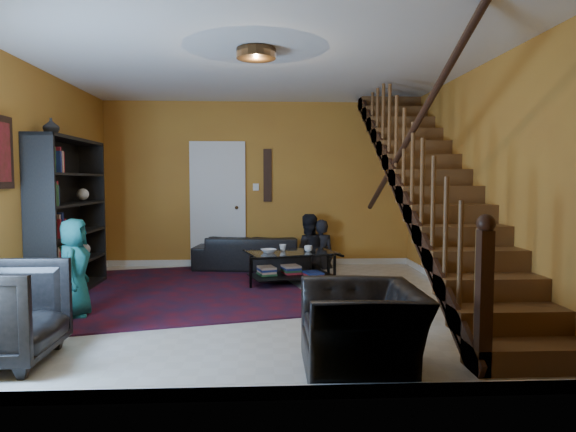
% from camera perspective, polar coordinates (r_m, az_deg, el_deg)
% --- Properties ---
extents(floor, '(5.50, 5.50, 0.00)m').
position_cam_1_polar(floor, '(6.25, -3.37, -9.59)').
color(floor, beige).
rests_on(floor, ground).
extents(room, '(5.50, 5.50, 5.50)m').
position_cam_1_polar(room, '(7.67, -13.36, -6.76)').
color(room, '#BC7F29').
rests_on(room, ground).
extents(staircase, '(0.95, 5.02, 3.18)m').
position_cam_1_polar(staircase, '(6.42, 15.92, 3.23)').
color(staircase, brown).
rests_on(staircase, floor).
extents(bookshelf, '(0.35, 1.80, 2.00)m').
position_cam_1_polar(bookshelf, '(7.13, -23.07, -0.36)').
color(bookshelf, black).
rests_on(bookshelf, floor).
extents(door, '(0.82, 0.05, 2.05)m').
position_cam_1_polar(door, '(8.84, -7.79, 1.10)').
color(door, silver).
rests_on(door, floor).
extents(wall_hanging, '(0.14, 0.03, 0.90)m').
position_cam_1_polar(wall_hanging, '(8.81, -2.29, 4.53)').
color(wall_hanging, black).
rests_on(wall_hanging, room).
extents(ceiling_fixture, '(0.40, 0.40, 0.10)m').
position_cam_1_polar(ceiling_fixture, '(5.43, -3.57, 17.55)').
color(ceiling_fixture, '#3F2814').
rests_on(ceiling_fixture, room).
extents(rug, '(3.86, 4.18, 0.02)m').
position_cam_1_polar(rug, '(7.05, -12.00, -8.02)').
color(rug, '#430C18').
rests_on(rug, floor).
extents(sofa, '(1.99, 0.98, 0.56)m').
position_cam_1_polar(sofa, '(8.46, -3.82, -4.08)').
color(sofa, black).
rests_on(sofa, floor).
extents(armchair_right, '(0.89, 1.01, 0.65)m').
position_cam_1_polar(armchair_right, '(4.06, 8.23, -12.35)').
color(armchair_right, black).
rests_on(armchair_right, floor).
extents(person_adult_a, '(0.48, 0.33, 1.27)m').
position_cam_1_polar(person_adult_a, '(8.58, 3.59, -4.61)').
color(person_adult_a, black).
rests_on(person_adult_a, sofa).
extents(person_adult_b, '(0.71, 0.58, 1.36)m').
position_cam_1_polar(person_adult_b, '(8.55, 2.17, -4.32)').
color(person_adult_b, black).
rests_on(person_adult_b, sofa).
extents(person_child, '(0.38, 0.55, 1.06)m').
position_cam_1_polar(person_child, '(5.95, -22.66, -5.37)').
color(person_child, '#1C6B68').
rests_on(person_child, armchair_left).
extents(coffee_table, '(1.35, 1.01, 0.46)m').
position_cam_1_polar(coffee_table, '(7.28, 0.39, -5.51)').
color(coffee_table, black).
rests_on(coffee_table, floor).
extents(cup_a, '(0.15, 0.15, 0.09)m').
position_cam_1_polar(cup_a, '(7.27, 2.28, -3.63)').
color(cup_a, '#999999').
rests_on(cup_a, coffee_table).
extents(cup_b, '(0.11, 0.11, 0.09)m').
position_cam_1_polar(cup_b, '(7.35, -0.58, -3.54)').
color(cup_b, '#999999').
rests_on(cup_b, coffee_table).
extents(bowl, '(0.28, 0.28, 0.05)m').
position_cam_1_polar(bowl, '(7.18, -2.17, -3.88)').
color(bowl, '#999999').
rests_on(bowl, coffee_table).
extents(vase, '(0.18, 0.18, 0.19)m').
position_cam_1_polar(vase, '(6.68, -24.83, 9.03)').
color(vase, '#999999').
rests_on(vase, bookshelf).
extents(popcorn_bucket, '(0.14, 0.14, 0.15)m').
position_cam_1_polar(popcorn_bucket, '(4.97, -29.19, -12.51)').
color(popcorn_bucket, red).
rests_on(popcorn_bucket, rug).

